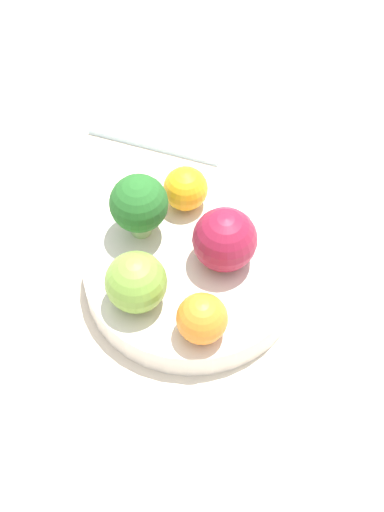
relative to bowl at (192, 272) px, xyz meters
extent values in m
plane|color=gray|center=(0.00, 0.00, -0.03)|extent=(6.00, 6.00, 0.00)
cube|color=beige|center=(0.00, 0.00, -0.02)|extent=(1.20, 1.20, 0.02)
cylinder|color=silver|center=(0.00, 0.00, 0.00)|extent=(0.19, 0.19, 0.03)
cylinder|color=#99C17A|center=(-0.05, 0.02, 0.02)|extent=(0.02, 0.02, 0.02)
sphere|color=#236023|center=(-0.05, 0.02, 0.05)|extent=(0.05, 0.05, 0.05)
sphere|color=olive|center=(-0.04, -0.05, 0.04)|extent=(0.05, 0.05, 0.05)
sphere|color=maroon|center=(0.03, 0.01, 0.04)|extent=(0.06, 0.06, 0.06)
sphere|color=orange|center=(0.02, -0.07, 0.04)|extent=(0.04, 0.04, 0.04)
sphere|color=orange|center=(-0.02, 0.07, 0.04)|extent=(0.04, 0.04, 0.04)
cube|color=silver|center=(-0.07, 0.20, -0.01)|extent=(0.16, 0.12, 0.01)
camera|label=1|loc=(0.08, -0.36, 0.52)|focal=50.00mm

